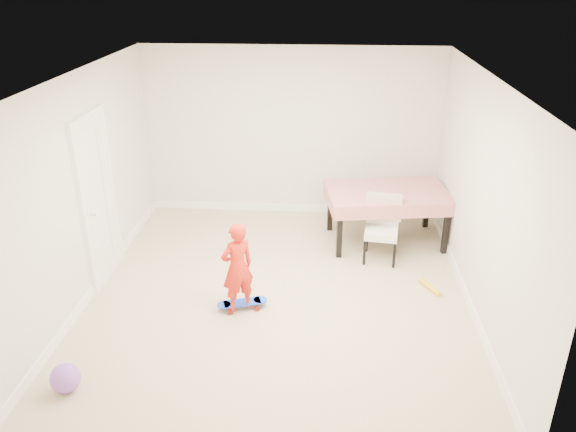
# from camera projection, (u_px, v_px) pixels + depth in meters

# --- Properties ---
(ground) EXTENTS (5.00, 5.00, 0.00)m
(ground) POSITION_uv_depth(u_px,v_px,m) (279.00, 294.00, 6.81)
(ground) COLOR tan
(ground) RESTS_ON ground
(ceiling) EXTENTS (4.50, 5.00, 0.04)m
(ceiling) POSITION_uv_depth(u_px,v_px,m) (277.00, 79.00, 5.75)
(ceiling) COLOR white
(ceiling) RESTS_ON wall_back
(wall_back) EXTENTS (4.50, 0.04, 2.60)m
(wall_back) POSITION_uv_depth(u_px,v_px,m) (292.00, 133.00, 8.53)
(wall_back) COLOR silver
(wall_back) RESTS_ON ground
(wall_front) EXTENTS (4.50, 0.04, 2.60)m
(wall_front) POSITION_uv_depth(u_px,v_px,m) (248.00, 325.00, 4.02)
(wall_front) COLOR silver
(wall_front) RESTS_ON ground
(wall_left) EXTENTS (0.04, 5.00, 2.60)m
(wall_left) POSITION_uv_depth(u_px,v_px,m) (84.00, 190.00, 6.42)
(wall_left) COLOR silver
(wall_left) RESTS_ON ground
(wall_right) EXTENTS (0.04, 5.00, 2.60)m
(wall_right) POSITION_uv_depth(u_px,v_px,m) (481.00, 200.00, 6.14)
(wall_right) COLOR silver
(wall_right) RESTS_ON ground
(door) EXTENTS (0.11, 0.94, 2.11)m
(door) POSITION_uv_depth(u_px,v_px,m) (98.00, 202.00, 6.80)
(door) COLOR white
(door) RESTS_ON ground
(baseboard_back) EXTENTS (4.50, 0.02, 0.12)m
(baseboard_back) POSITION_uv_depth(u_px,v_px,m) (292.00, 208.00, 9.05)
(baseboard_back) COLOR white
(baseboard_back) RESTS_ON ground
(baseboard_left) EXTENTS (0.02, 5.00, 0.12)m
(baseboard_left) POSITION_uv_depth(u_px,v_px,m) (98.00, 283.00, 6.93)
(baseboard_left) COLOR white
(baseboard_left) RESTS_ON ground
(baseboard_right) EXTENTS (0.02, 5.00, 0.12)m
(baseboard_right) POSITION_uv_depth(u_px,v_px,m) (467.00, 296.00, 6.65)
(baseboard_right) COLOR white
(baseboard_right) RESTS_ON ground
(dining_table) EXTENTS (1.80, 1.28, 0.78)m
(dining_table) POSITION_uv_depth(u_px,v_px,m) (386.00, 216.00, 7.95)
(dining_table) COLOR red
(dining_table) RESTS_ON ground
(dining_chair) EXTENTS (0.56, 0.63, 0.88)m
(dining_chair) POSITION_uv_depth(u_px,v_px,m) (382.00, 230.00, 7.43)
(dining_chair) COLOR silver
(dining_chair) RESTS_ON ground
(skateboard) EXTENTS (0.62, 0.38, 0.09)m
(skateboard) POSITION_uv_depth(u_px,v_px,m) (242.00, 305.00, 6.51)
(skateboard) COLOR blue
(skateboard) RESTS_ON ground
(child) EXTENTS (0.47, 0.44, 1.08)m
(child) POSITION_uv_depth(u_px,v_px,m) (238.00, 270.00, 6.26)
(child) COLOR red
(child) RESTS_ON ground
(balloon) EXTENTS (0.28, 0.28, 0.28)m
(balloon) POSITION_uv_depth(u_px,v_px,m) (65.00, 378.00, 5.22)
(balloon) COLOR #8E54CB
(balloon) RESTS_ON ground
(foam_toy) EXTENTS (0.24, 0.38, 0.06)m
(foam_toy) POSITION_uv_depth(u_px,v_px,m) (429.00, 287.00, 6.90)
(foam_toy) COLOR yellow
(foam_toy) RESTS_ON ground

